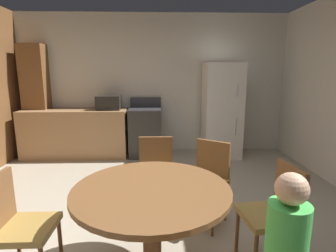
# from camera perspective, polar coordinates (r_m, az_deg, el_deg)

# --- Properties ---
(ground_plane) EXTENTS (14.00, 14.00, 0.00)m
(ground_plane) POSITION_cam_1_polar(r_m,az_deg,el_deg) (2.83, -4.05, -22.81)
(ground_plane) COLOR #A89E89
(wall_back) EXTENTS (5.51, 0.12, 2.70)m
(wall_back) POSITION_cam_1_polar(r_m,az_deg,el_deg) (5.39, -3.11, 8.92)
(wall_back) COLOR beige
(wall_back) RESTS_ON ground
(kitchen_counter) EXTENTS (1.94, 0.60, 0.90)m
(kitchen_counter) POSITION_cam_1_polar(r_m,az_deg,el_deg) (5.35, -19.17, -1.46)
(kitchen_counter) COLOR #9E754C
(kitchen_counter) RESTS_ON ground
(pantry_column) EXTENTS (0.44, 0.36, 2.10)m
(pantry_column) POSITION_cam_1_polar(r_m,az_deg,el_deg) (5.69, -26.31, 4.86)
(pantry_column) COLOR brown
(pantry_column) RESTS_ON ground
(oven_range) EXTENTS (0.60, 0.60, 1.10)m
(oven_range) POSITION_cam_1_polar(r_m,az_deg,el_deg) (5.12, -4.88, -1.23)
(oven_range) COLOR #2D2B28
(oven_range) RESTS_ON ground
(refrigerator) EXTENTS (0.68, 0.68, 1.76)m
(refrigerator) POSITION_cam_1_polar(r_m,az_deg,el_deg) (5.12, 11.45, 3.29)
(refrigerator) COLOR silver
(refrigerator) RESTS_ON ground
(microwave) EXTENTS (0.44, 0.32, 0.26)m
(microwave) POSITION_cam_1_polar(r_m,az_deg,el_deg) (5.10, -12.64, 4.91)
(microwave) COLOR black
(microwave) RESTS_ON kitchen_counter
(dining_table) EXTENTS (1.17, 1.17, 0.76)m
(dining_table) POSITION_cam_1_polar(r_m,az_deg,el_deg) (2.07, -3.51, -17.12)
(dining_table) COLOR brown
(dining_table) RESTS_ON ground
(chair_west) EXTENTS (0.40, 0.40, 0.87)m
(chair_west) POSITION_cam_1_polar(r_m,az_deg,el_deg) (2.37, -29.79, -17.57)
(chair_west) COLOR brown
(chair_west) RESTS_ON ground
(chair_northeast) EXTENTS (0.56, 0.56, 0.87)m
(chair_northeast) POSITION_cam_1_polar(r_m,az_deg,el_deg) (2.90, 8.59, -10.73)
(chair_northeast) COLOR brown
(chair_northeast) RESTS_ON ground
(chair_north) EXTENTS (0.41, 0.41, 0.87)m
(chair_north) POSITION_cam_1_polar(r_m,az_deg,el_deg) (3.02, -2.68, -9.66)
(chair_north) COLOR brown
(chair_north) RESTS_ON ground
(chair_east) EXTENTS (0.44, 0.44, 0.87)m
(chair_east) POSITION_cam_1_polar(r_m,az_deg,el_deg) (2.41, 22.06, -16.32)
(chair_east) COLOR brown
(chair_east) RESTS_ON ground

